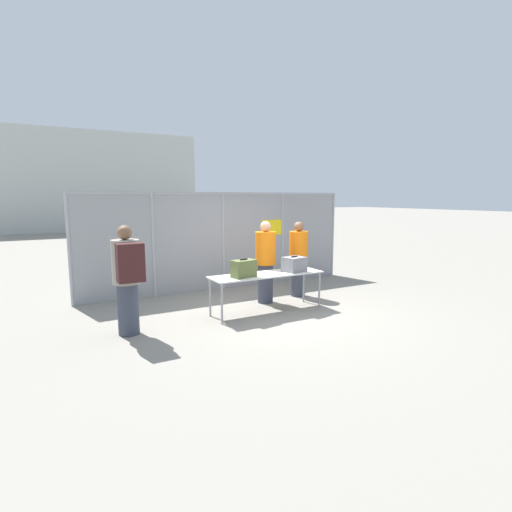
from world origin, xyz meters
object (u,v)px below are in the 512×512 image
(security_worker_near, at_px, (265,261))
(utility_trailer, at_px, (239,259))
(traveler_hooded, at_px, (127,276))
(security_worker_far, at_px, (298,258))
(suitcase_olive, at_px, (244,269))
(inspection_table, at_px, (267,277))
(suitcase_grey, at_px, (294,264))

(security_worker_near, relative_size, utility_trailer, 0.49)
(traveler_hooded, relative_size, security_worker_far, 1.06)
(suitcase_olive, height_order, security_worker_near, security_worker_near)
(inspection_table, xyz_separation_m, security_worker_far, (1.31, 0.79, 0.17))
(utility_trailer, bearing_deg, traveler_hooded, -134.26)
(inspection_table, bearing_deg, security_worker_far, 30.98)
(security_worker_far, xyz_separation_m, utility_trailer, (0.18, 3.43, -0.52))
(suitcase_olive, distance_m, security_worker_near, 1.16)
(security_worker_near, bearing_deg, suitcase_olive, 52.27)
(suitcase_grey, relative_size, traveler_hooded, 0.26)
(inspection_table, relative_size, utility_trailer, 0.64)
(traveler_hooded, height_order, security_worker_far, traveler_hooded)
(inspection_table, relative_size, security_worker_near, 1.31)
(suitcase_olive, relative_size, suitcase_grey, 1.01)
(utility_trailer, bearing_deg, suitcase_olive, -115.39)
(suitcase_olive, height_order, security_worker_far, security_worker_far)
(security_worker_near, height_order, security_worker_far, security_worker_near)
(suitcase_grey, bearing_deg, suitcase_olive, -179.04)
(security_worker_near, bearing_deg, traveler_hooded, 26.44)
(security_worker_far, bearing_deg, suitcase_olive, -1.20)
(inspection_table, relative_size, security_worker_far, 1.35)
(utility_trailer, bearing_deg, suitcase_grey, -101.57)
(suitcase_olive, xyz_separation_m, traveler_hooded, (-2.13, 0.02, 0.06))
(traveler_hooded, relative_size, utility_trailer, 0.50)
(traveler_hooded, bearing_deg, suitcase_olive, -3.51)
(inspection_table, height_order, suitcase_grey, suitcase_grey)
(security_worker_far, relative_size, utility_trailer, 0.47)
(traveler_hooded, bearing_deg, utility_trailer, 42.76)
(utility_trailer, bearing_deg, inspection_table, -109.42)
(suitcase_grey, bearing_deg, utility_trailer, 78.43)
(inspection_table, distance_m, suitcase_olive, 0.60)
(suitcase_grey, bearing_deg, security_worker_near, 110.01)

